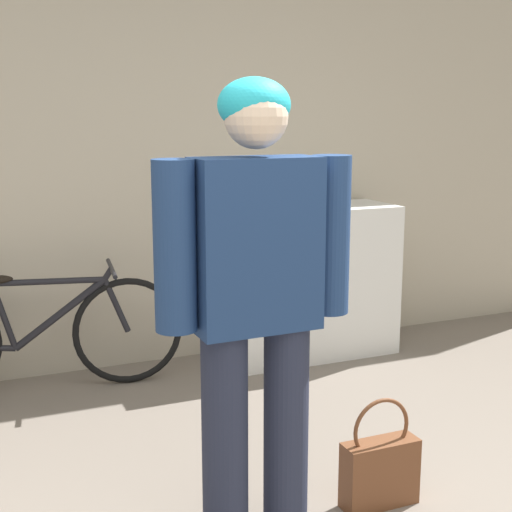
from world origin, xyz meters
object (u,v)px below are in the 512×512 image
bicycle (37,333)px  handbag (380,469)px  banana (319,203)px  person (256,288)px

bicycle → handbag: bicycle is taller
bicycle → banana: (1.73, -0.01, 0.63)m
bicycle → handbag: bearing=-50.9°
bicycle → handbag: 2.06m
person → handbag: size_ratio=3.67×
person → bicycle: 1.91m
bicycle → person: bearing=-64.9°
person → handbag: person is taller
bicycle → banana: size_ratio=4.74×
person → handbag: bearing=-1.5°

